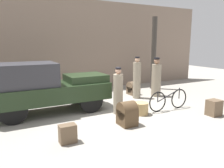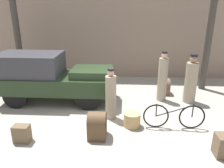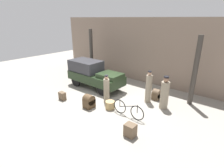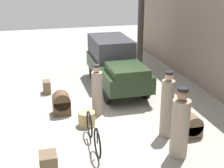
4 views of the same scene
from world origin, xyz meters
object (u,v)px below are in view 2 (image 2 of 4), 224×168
at_px(suitcase_black_upright, 97,125).
at_px(trunk_large_brown, 22,134).
at_px(porter_standing_middle, 111,96).
at_px(trunk_barrel_dark, 164,87).
at_px(bicycle, 174,116).
at_px(truck, 49,76).
at_px(porter_with_bicycle, 163,78).
at_px(wicker_basket, 132,120).
at_px(porter_carrying_trunk, 191,81).

distance_m(suitcase_black_upright, trunk_large_brown, 1.92).
height_order(porter_standing_middle, trunk_barrel_dark, porter_standing_middle).
distance_m(bicycle, suitcase_black_upright, 2.17).
height_order(truck, porter_standing_middle, truck).
bearing_deg(porter_with_bicycle, suitcase_black_upright, -128.80).
bearing_deg(porter_with_bicycle, trunk_barrel_dark, 72.36).
xyz_separation_m(wicker_basket, porter_carrying_trunk, (2.11, 1.84, 0.59)).
height_order(truck, trunk_large_brown, truck).
distance_m(truck, trunk_large_brown, 2.67).
bearing_deg(truck, trunk_large_brown, -88.32).
xyz_separation_m(truck, porter_with_bicycle, (4.02, 0.32, -0.12)).
distance_m(wicker_basket, trunk_large_brown, 2.97).
distance_m(wicker_basket, porter_standing_middle, 0.95).
distance_m(bicycle, wicker_basket, 1.18).
xyz_separation_m(porter_with_bicycle, trunk_barrel_dark, (0.20, 0.64, -0.56)).
distance_m(porter_carrying_trunk, trunk_large_brown, 5.68).
bearing_deg(porter_carrying_trunk, porter_standing_middle, -153.17).
relative_size(wicker_basket, trunk_barrel_dark, 0.79).
bearing_deg(suitcase_black_upright, bicycle, 15.21).
xyz_separation_m(porter_with_bicycle, porter_carrying_trunk, (0.98, -0.11, -0.04)).
relative_size(porter_with_bicycle, trunk_barrel_dark, 2.94).
distance_m(suitcase_black_upright, trunk_barrel_dark, 3.92).
relative_size(bicycle, porter_standing_middle, 1.08).
xyz_separation_m(porter_carrying_trunk, trunk_large_brown, (-4.92, -2.79, -0.57)).
relative_size(porter_with_bicycle, porter_carrying_trunk, 1.03).
bearing_deg(porter_carrying_trunk, porter_with_bicycle, 173.85).
bearing_deg(porter_standing_middle, truck, 152.58).
height_order(truck, wicker_basket, truck).
distance_m(trunk_barrel_dark, trunk_large_brown, 5.45).
bearing_deg(trunk_barrel_dark, porter_with_bicycle, -107.64).
bearing_deg(truck, wicker_basket, -29.31).
xyz_separation_m(suitcase_black_upright, trunk_barrel_dark, (2.26, 3.20, -0.06)).
xyz_separation_m(porter_standing_middle, porter_carrying_trunk, (2.74, 1.39, 0.06)).
bearing_deg(porter_with_bicycle, bicycle, -88.91).
bearing_deg(truck, suitcase_black_upright, -48.72).
height_order(wicker_basket, porter_carrying_trunk, porter_carrying_trunk).
relative_size(truck, bicycle, 2.32).
height_order(suitcase_black_upright, trunk_large_brown, suitcase_black_upright).
height_order(bicycle, porter_carrying_trunk, porter_carrying_trunk).
height_order(porter_with_bicycle, suitcase_black_upright, porter_with_bicycle).
relative_size(porter_standing_middle, porter_carrying_trunk, 0.91).
height_order(bicycle, porter_with_bicycle, porter_with_bicycle).
bearing_deg(wicker_basket, porter_with_bicycle, 59.90).
relative_size(truck, trunk_large_brown, 8.70).
relative_size(wicker_basket, porter_carrying_trunk, 0.28).
distance_m(wicker_basket, porter_with_bicycle, 2.34).
bearing_deg(wicker_basket, trunk_large_brown, -161.41).
xyz_separation_m(truck, wicker_basket, (2.89, -1.62, -0.76)).
bearing_deg(bicycle, trunk_large_brown, -167.19).
distance_m(truck, suitcase_black_upright, 3.04).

